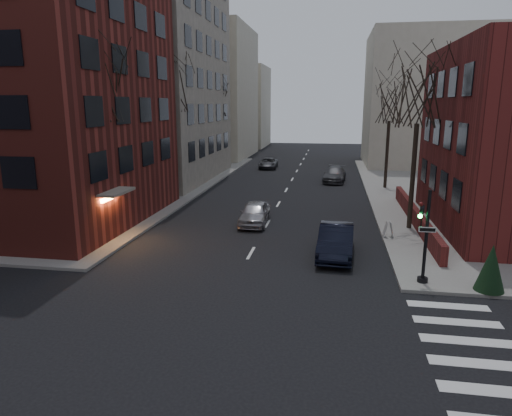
{
  "coord_description": "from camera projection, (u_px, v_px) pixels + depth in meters",
  "views": [
    {
      "loc": [
        4.02,
        -10.24,
        7.6
      ],
      "look_at": [
        -0.04,
        13.8,
        2.0
      ],
      "focal_mm": 32.0,
      "sensor_mm": 36.0,
      "label": 1
    }
  ],
  "objects": [
    {
      "name": "building_left_brick",
      "position": [
        20.0,
        81.0,
        28.54
      ],
      "size": [
        15.0,
        15.0,
        18.0
      ],
      "primitive_type": "cube",
      "color": "maroon",
      "rests_on": "ground"
    },
    {
      "name": "tree_right_a",
      "position": [
        419.0,
        96.0,
        26.26
      ],
      "size": [
        3.96,
        3.96,
        9.72
      ],
      "color": "#2D231C",
      "rests_on": "sidewalk_far_right"
    },
    {
      "name": "building_left_tan",
      "position": [
        119.0,
        36.0,
        44.48
      ],
      "size": [
        18.0,
        18.0,
        28.0
      ],
      "primitive_type": "cube",
      "color": "#A29586",
      "rests_on": "ground"
    },
    {
      "name": "ground",
      "position": [
        172.0,
        395.0,
        12.19
      ],
      "size": [
        160.0,
        160.0,
        0.0
      ],
      "primitive_type": "plane",
      "color": "black",
      "rests_on": "ground"
    },
    {
      "name": "car_lane_far",
      "position": [
        268.0,
        163.0,
        54.59
      ],
      "size": [
        2.21,
        4.49,
        1.23
      ],
      "primitive_type": "imported",
      "rotation": [
        0.0,
        0.0,
        0.04
      ],
      "color": "#3E3F43",
      "rests_on": "ground"
    },
    {
      "name": "tree_right_b",
      "position": [
        390.0,
        104.0,
        39.82
      ],
      "size": [
        3.74,
        3.74,
        9.18
      ],
      "color": "#2D231C",
      "rests_on": "sidewalk_far_right"
    },
    {
      "name": "building_distant_ra",
      "position": [
        425.0,
        100.0,
        56.02
      ],
      "size": [
        14.0,
        14.0,
        16.0
      ],
      "primitive_type": "cube",
      "color": "beige",
      "rests_on": "ground"
    },
    {
      "name": "traffic_signal",
      "position": [
        424.0,
        242.0,
        19.12
      ],
      "size": [
        0.76,
        0.44,
        4.0
      ],
      "color": "black",
      "rests_on": "sidewalk_far_right"
    },
    {
      "name": "tree_left_a",
      "position": [
        100.0,
        87.0,
        25.17
      ],
      "size": [
        4.18,
        4.18,
        10.26
      ],
      "color": "#2D231C",
      "rests_on": "sidewalk_far_left"
    },
    {
      "name": "building_distant_lb",
      "position": [
        239.0,
        107.0,
        81.92
      ],
      "size": [
        10.0,
        12.0,
        14.0
      ],
      "primitive_type": "cube",
      "color": "beige",
      "rests_on": "ground"
    },
    {
      "name": "tree_left_b",
      "position": [
        174.0,
        87.0,
        36.61
      ],
      "size": [
        4.4,
        4.4,
        10.8
      ],
      "color": "#2D231C",
      "rests_on": "sidewalk_far_left"
    },
    {
      "name": "streetlamp_far",
      "position": [
        227.0,
        133.0,
        52.93
      ],
      "size": [
        0.36,
        0.36,
        6.28
      ],
      "color": "black",
      "rests_on": "sidewalk_far_left"
    },
    {
      "name": "car_lane_gray",
      "position": [
        335.0,
        175.0,
        45.12
      ],
      "size": [
        2.46,
        5.12,
        1.44
      ],
      "primitive_type": "imported",
      "rotation": [
        0.0,
        0.0,
        -0.09
      ],
      "color": "#393A3E",
      "rests_on": "ground"
    },
    {
      "name": "streetlamp_near",
      "position": [
        166.0,
        150.0,
        33.71
      ],
      "size": [
        0.36,
        0.36,
        6.28
      ],
      "color": "black",
      "rests_on": "sidewalk_far_left"
    },
    {
      "name": "car_lane_silver",
      "position": [
        255.0,
        213.0,
        29.28
      ],
      "size": [
        1.77,
        4.28,
        1.45
      ],
      "primitive_type": "imported",
      "rotation": [
        0.0,
        0.0,
        0.01
      ],
      "color": "#A9A9AE",
      "rests_on": "ground"
    },
    {
      "name": "low_wall_right",
      "position": [
        415.0,
        216.0,
        28.8
      ],
      "size": [
        0.35,
        16.0,
        1.0
      ],
      "primitive_type": "cube",
      "color": "maroon",
      "rests_on": "sidewalk_far_right"
    },
    {
      "name": "tree_left_c",
      "position": [
        217.0,
        99.0,
        50.26
      ],
      "size": [
        3.96,
        3.96,
        9.72
      ],
      "color": "#2D231C",
      "rests_on": "sidewalk_far_left"
    },
    {
      "name": "evergreen_shrub",
      "position": [
        491.0,
        268.0,
        18.4
      ],
      "size": [
        1.33,
        1.33,
        1.96
      ],
      "primitive_type": "cone",
      "rotation": [
        0.0,
        0.0,
        0.14
      ],
      "color": "black",
      "rests_on": "sidewalk_far_right"
    },
    {
      "name": "parked_sedan",
      "position": [
        336.0,
        241.0,
        23.08
      ],
      "size": [
        1.93,
        4.96,
        1.61
      ],
      "primitive_type": "imported",
      "rotation": [
        0.0,
        0.0,
        -0.05
      ],
      "color": "black",
      "rests_on": "ground"
    },
    {
      "name": "building_distant_la",
      "position": [
        201.0,
        93.0,
        65.46
      ],
      "size": [
        14.0,
        16.0,
        18.0
      ],
      "primitive_type": "cube",
      "color": "beige",
      "rests_on": "ground"
    },
    {
      "name": "sandwich_board",
      "position": [
        388.0,
        229.0,
        25.97
      ],
      "size": [
        0.43,
        0.58,
        0.89
      ],
      "primitive_type": "cube",
      "rotation": [
        0.0,
        0.0,
        0.08
      ],
      "color": "silver",
      "rests_on": "sidewalk_far_right"
    }
  ]
}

